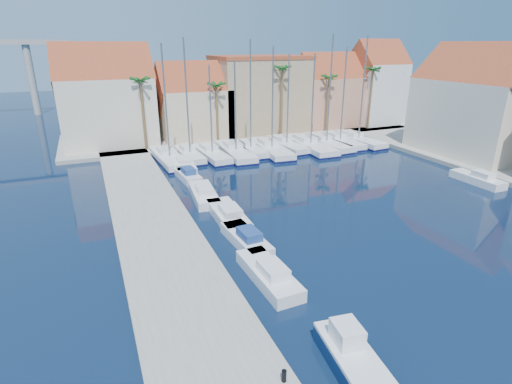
# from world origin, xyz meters

# --- Properties ---
(ground) EXTENTS (260.00, 260.00, 0.00)m
(ground) POSITION_xyz_m (0.00, 0.00, 0.00)
(ground) COLOR black
(ground) RESTS_ON ground
(quay_west) EXTENTS (6.00, 77.00, 0.50)m
(quay_west) POSITION_xyz_m (-9.00, 13.50, 0.25)
(quay_west) COLOR gray
(quay_west) RESTS_ON ground
(shore_north) EXTENTS (54.00, 16.00, 0.50)m
(shore_north) POSITION_xyz_m (10.00, 48.00, 0.25)
(shore_north) COLOR gray
(shore_north) RESTS_ON ground
(bollard) EXTENTS (0.22, 0.22, 0.54)m
(bollard) POSITION_xyz_m (-6.60, -0.17, 0.77)
(bollard) COLOR black
(bollard) RESTS_ON quay_west
(fishing_boat) EXTENTS (2.52, 5.62, 1.90)m
(fishing_boat) POSITION_xyz_m (-3.32, -0.58, 0.63)
(fishing_boat) COLOR navy
(fishing_boat) RESTS_ON ground
(motorboat_west_0) EXTENTS (2.12, 5.99, 1.40)m
(motorboat_west_0) POSITION_xyz_m (-3.73, 7.58, 0.51)
(motorboat_west_0) COLOR white
(motorboat_west_0) RESTS_ON ground
(motorboat_west_1) EXTENTS (2.16, 5.66, 1.40)m
(motorboat_west_1) POSITION_xyz_m (-3.29, 12.46, 0.51)
(motorboat_west_1) COLOR white
(motorboat_west_1) RESTS_ON ground
(motorboat_west_2) EXTENTS (2.28, 6.58, 1.40)m
(motorboat_west_2) POSITION_xyz_m (-3.08, 17.08, 0.51)
(motorboat_west_2) COLOR white
(motorboat_west_2) RESTS_ON ground
(motorboat_west_3) EXTENTS (2.65, 6.51, 1.40)m
(motorboat_west_3) POSITION_xyz_m (-3.61, 22.55, 0.51)
(motorboat_west_3) COLOR white
(motorboat_west_3) RESTS_ON ground
(motorboat_west_4) EXTENTS (2.05, 5.31, 1.40)m
(motorboat_west_4) POSITION_xyz_m (-3.65, 28.85, 0.51)
(motorboat_west_4) COLOR white
(motorboat_west_4) RESTS_ON ground
(motorboat_west_5) EXTENTS (2.79, 6.93, 1.40)m
(motorboat_west_5) POSITION_xyz_m (-3.09, 32.93, 0.51)
(motorboat_west_5) COLOR white
(motorboat_west_5) RESTS_ON ground
(motorboat_east_1) EXTENTS (1.83, 5.63, 1.40)m
(motorboat_east_1) POSITION_xyz_m (24.00, 15.79, 0.51)
(motorboat_east_1) COLOR white
(motorboat_east_1) RESTS_ON ground
(sailboat_0) EXTENTS (3.27, 10.32, 13.77)m
(sailboat_0) POSITION_xyz_m (-4.21, 36.09, 0.60)
(sailboat_0) COLOR white
(sailboat_0) RESTS_ON ground
(sailboat_1) EXTENTS (2.39, 8.23, 14.40)m
(sailboat_1) POSITION_xyz_m (-1.51, 36.69, 0.66)
(sailboat_1) COLOR white
(sailboat_1) RESTS_ON ground
(sailboat_2) EXTENTS (2.95, 9.34, 11.40)m
(sailboat_2) POSITION_xyz_m (1.13, 35.99, 0.58)
(sailboat_2) COLOR white
(sailboat_2) RESTS_ON ground
(sailboat_3) EXTENTS (3.36, 10.78, 11.86)m
(sailboat_3) POSITION_xyz_m (4.34, 35.98, 0.57)
(sailboat_3) COLOR white
(sailboat_3) RESTS_ON ground
(sailboat_4) EXTENTS (2.38, 8.43, 14.24)m
(sailboat_4) POSITION_xyz_m (6.56, 36.38, 0.65)
(sailboat_4) COLOR white
(sailboat_4) RESTS_ON ground
(sailboat_5) EXTENTS (3.78, 11.23, 13.46)m
(sailboat_5) POSITION_xyz_m (9.27, 35.64, 0.58)
(sailboat_5) COLOR white
(sailboat_5) RESTS_ON ground
(sailboat_6) EXTENTS (3.21, 9.54, 12.49)m
(sailboat_6) POSITION_xyz_m (11.97, 36.70, 0.59)
(sailboat_6) COLOR white
(sailboat_6) RESTS_ON ground
(sailboat_7) EXTENTS (3.56, 11.93, 12.59)m
(sailboat_7) POSITION_xyz_m (14.99, 35.47, 0.56)
(sailboat_7) COLOR white
(sailboat_7) RESTS_ON ground
(sailboat_8) EXTENTS (3.58, 11.00, 14.89)m
(sailboat_8) POSITION_xyz_m (17.65, 35.68, 0.60)
(sailboat_8) COLOR white
(sailboat_8) RESTS_ON ground
(sailboat_9) EXTENTS (2.70, 10.15, 13.32)m
(sailboat_9) POSITION_xyz_m (20.16, 35.97, 0.59)
(sailboat_9) COLOR white
(sailboat_9) RESTS_ON ground
(sailboat_10) EXTENTS (3.62, 10.55, 14.83)m
(sailboat_10) POSITION_xyz_m (22.92, 35.50, 0.61)
(sailboat_10) COLOR white
(sailboat_10) RESTS_ON ground
(building_0) EXTENTS (12.30, 9.00, 13.50)m
(building_0) POSITION_xyz_m (-10.00, 47.00, 6.52)
(building_0) COLOR beige
(building_0) RESTS_ON shore_north
(building_1) EXTENTS (10.30, 8.00, 11.00)m
(building_1) POSITION_xyz_m (2.00, 47.00, 5.30)
(building_1) COLOR #C6B08C
(building_1) RESTS_ON shore_north
(building_2) EXTENTS (14.20, 10.20, 11.50)m
(building_2) POSITION_xyz_m (13.00, 48.00, 6.26)
(building_2) COLOR tan
(building_2) RESTS_ON shore_north
(building_3) EXTENTS (10.30, 8.00, 12.00)m
(building_3) POSITION_xyz_m (25.00, 47.00, 5.86)
(building_3) COLOR tan
(building_3) RESTS_ON shore_north
(building_4) EXTENTS (8.30, 8.00, 14.00)m
(building_4) POSITION_xyz_m (34.00, 46.00, 6.97)
(building_4) COLOR silver
(building_4) RESTS_ON shore_north
(building_6) EXTENTS (9.00, 14.30, 13.50)m
(building_6) POSITION_xyz_m (32.00, 24.00, 6.52)
(building_6) COLOR beige
(building_6) RESTS_ON shore_east
(palm_0) EXTENTS (2.60, 2.60, 10.15)m
(palm_0) POSITION_xyz_m (-6.00, 42.00, 9.08)
(palm_0) COLOR brown
(palm_0) RESTS_ON shore_north
(palm_1) EXTENTS (2.60, 2.60, 9.15)m
(palm_1) POSITION_xyz_m (4.00, 42.00, 8.14)
(palm_1) COLOR brown
(palm_1) RESTS_ON shore_north
(palm_2) EXTENTS (2.60, 2.60, 11.15)m
(palm_2) POSITION_xyz_m (14.00, 42.00, 10.02)
(palm_2) COLOR brown
(palm_2) RESTS_ON shore_north
(palm_3) EXTENTS (2.60, 2.60, 9.65)m
(palm_3) POSITION_xyz_m (22.00, 42.00, 8.61)
(palm_3) COLOR brown
(palm_3) RESTS_ON shore_north
(palm_4) EXTENTS (2.60, 2.60, 10.65)m
(palm_4) POSITION_xyz_m (30.00, 42.00, 9.55)
(palm_4) COLOR brown
(palm_4) RESTS_ON shore_north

